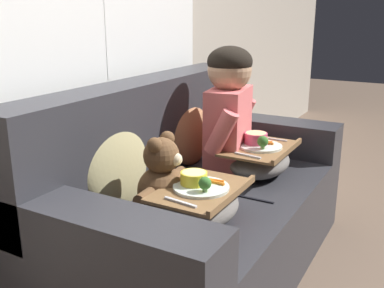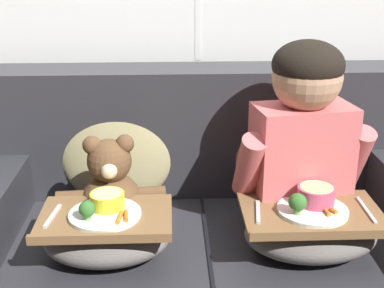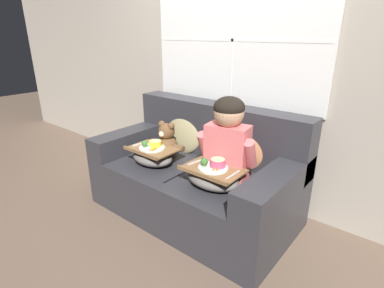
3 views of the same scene
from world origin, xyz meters
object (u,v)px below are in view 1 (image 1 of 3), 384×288
(throw_pillow_behind_child, at_px, (188,127))
(child_figure, at_px, (229,103))
(throw_pillow_behind_teddy, at_px, (114,159))
(teddy_bear, at_px, (163,181))
(lap_tray_child, at_px, (260,159))
(couch, at_px, (191,206))
(lap_tray_teddy, at_px, (201,204))

(throw_pillow_behind_child, bearing_deg, child_figure, -89.96)
(throw_pillow_behind_child, height_order, throw_pillow_behind_teddy, throw_pillow_behind_teddy)
(teddy_bear, bearing_deg, lap_tray_child, -15.53)
(throw_pillow_behind_teddy, height_order, teddy_bear, throw_pillow_behind_teddy)
(throw_pillow_behind_child, distance_m, lap_tray_child, 0.45)
(couch, bearing_deg, child_figure, -8.19)
(throw_pillow_behind_teddy, relative_size, child_figure, 0.69)
(lap_tray_child, bearing_deg, throw_pillow_behind_teddy, 146.19)
(couch, relative_size, lap_tray_child, 3.95)
(couch, relative_size, throw_pillow_behind_child, 3.99)
(couch, bearing_deg, teddy_bear, -171.16)
(throw_pillow_behind_teddy, relative_size, lap_tray_child, 1.04)
(child_figure, xyz_separation_m, lap_tray_teddy, (-0.64, -0.18, -0.28))
(throw_pillow_behind_teddy, xyz_separation_m, lap_tray_child, (0.64, -0.43, -0.11))
(child_figure, relative_size, teddy_bear, 1.75)
(throw_pillow_behind_child, height_order, child_figure, child_figure)
(throw_pillow_behind_child, relative_size, lap_tray_child, 0.99)
(couch, xyz_separation_m, teddy_bear, (-0.32, -0.05, 0.25))
(throw_pillow_behind_teddy, bearing_deg, teddy_bear, -89.91)
(child_figure, distance_m, teddy_bear, 0.68)
(child_figure, relative_size, lap_tray_teddy, 1.59)
(couch, bearing_deg, lap_tray_child, -35.38)
(child_figure, bearing_deg, throw_pillow_behind_teddy, 158.87)
(teddy_bear, bearing_deg, throw_pillow_behind_child, 21.42)
(throw_pillow_behind_child, height_order, lap_tray_child, throw_pillow_behind_child)
(throw_pillow_behind_teddy, relative_size, teddy_bear, 1.22)
(lap_tray_child, bearing_deg, lap_tray_teddy, -179.97)
(throw_pillow_behind_child, xyz_separation_m, child_figure, (0.00, -0.25, 0.16))
(throw_pillow_behind_child, xyz_separation_m, lap_tray_child, (0.00, -0.43, -0.11))
(child_figure, bearing_deg, lap_tray_child, -89.98)
(couch, distance_m, teddy_bear, 0.41)
(throw_pillow_behind_teddy, height_order, lap_tray_teddy, throw_pillow_behind_teddy)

